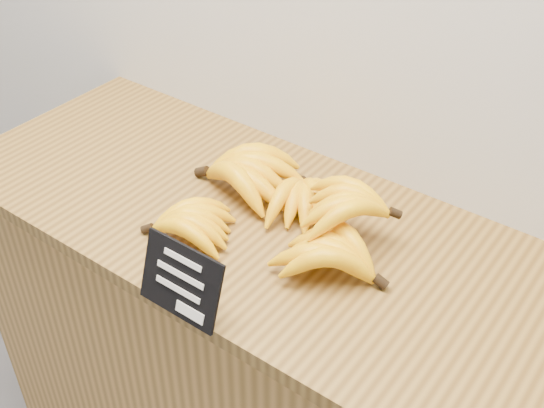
{
  "coord_description": "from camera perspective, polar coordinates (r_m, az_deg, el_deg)",
  "views": [
    {
      "loc": [
        0.73,
        1.96,
        1.72
      ],
      "look_at": [
        0.18,
        2.7,
        1.02
      ],
      "focal_mm": 45.0,
      "sensor_mm": 36.0,
      "label": 1
    }
  ],
  "objects": [
    {
      "name": "chalkboard_sign",
      "position": [
        1.07,
        -7.67,
        -6.42
      ],
      "size": [
        0.15,
        0.05,
        0.12
      ],
      "primitive_type": "cube",
      "rotation": [
        -0.33,
        0.0,
        0.0
      ],
      "color": "black",
      "rests_on": "counter_top"
    },
    {
      "name": "banana_pile",
      "position": [
        1.24,
        0.93,
        -0.29
      ],
      "size": [
        0.47,
        0.33,
        0.11
      ],
      "color": "yellow",
      "rests_on": "counter_top"
    },
    {
      "name": "counter_top",
      "position": [
        1.26,
        1.36,
        -2.72
      ],
      "size": [
        1.42,
        0.54,
        0.03
      ],
      "primitive_type": "cube",
      "color": "olive",
      "rests_on": "counter"
    },
    {
      "name": "counter",
      "position": [
        1.6,
        1.11,
        -15.68
      ],
      "size": [
        1.44,
        0.5,
        0.9
      ],
      "primitive_type": "cube",
      "color": "#AA7C37",
      "rests_on": "ground"
    }
  ]
}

